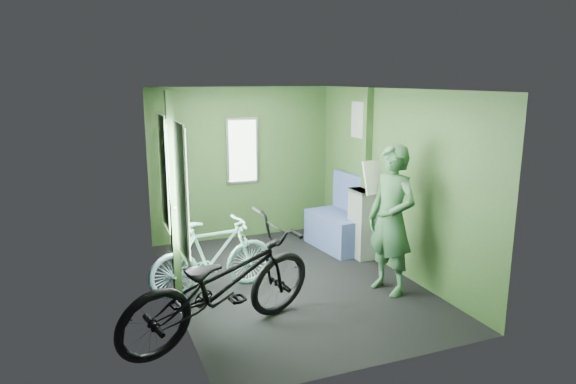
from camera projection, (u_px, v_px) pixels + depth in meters
name	position (u px, v px, depth m)	size (l,w,h in m)	color
room	(287.00, 165.00, 5.94)	(4.00, 4.02, 2.31)	black
bicycle_black	(225.00, 338.00, 4.89)	(0.74, 2.11, 1.11)	black
bicycle_mint	(214.00, 293.00, 5.92)	(0.42, 1.49, 0.89)	#95DCD5
passenger	(391.00, 220.00, 5.78)	(0.57, 0.74, 1.71)	#2E5636
waste_box	(363.00, 224.00, 7.02)	(0.28, 0.39, 0.95)	slate
bench_seat	(340.00, 227.00, 7.44)	(0.67, 1.06, 1.06)	navy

